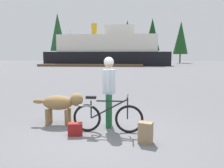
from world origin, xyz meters
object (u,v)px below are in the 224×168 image
Objects in this scene: dog at (61,103)px; person_cyclist at (109,85)px; backpack at (146,133)px; ferry_boat at (109,51)px; bicycle at (107,117)px; handbag_pannier at (75,129)px; sailboat_moored at (71,62)px.

person_cyclist is at bearing -4.62° from dog.
dog is 3.09× the size of backpack.
ferry_boat is (-4.44, 39.03, 1.75)m from person_cyclist.
person_cyclist is at bearing 91.16° from bicycle.
person_cyclist is 39.32m from ferry_boat.
ferry_boat reaches higher than backpack.
handbag_pannier is at bearing -134.08° from person_cyclist.
backpack is 40.47m from ferry_boat.
backpack is at bearing -82.43° from ferry_boat.
backpack is at bearing -10.48° from handbag_pannier.
dog is at bearing 152.84° from backpack.
handbag_pannier is (-0.69, -0.72, -0.94)m from person_cyclist.
bicycle is 1.41m from dog.
backpack is 1.38× the size of handbag_pannier.
person_cyclist reaches higher than handbag_pannier.
ferry_boat is at bearing 94.64° from dog.
sailboat_moored is (-9.12, 4.89, -2.32)m from ferry_boat.
sailboat_moored is at bearing 107.82° from backpack.
backpack is 0.02× the size of ferry_boat.
handbag_pannier is (-1.57, 0.29, -0.08)m from backpack.
ferry_boat is (-3.75, 39.74, 2.68)m from handbag_pannier.
bicycle reaches higher than dog.
bicycle is 0.07× the size of ferry_boat.
ferry_boat reaches higher than bicycle.
bicycle is 0.83m from person_cyclist.
dog is 4.27× the size of handbag_pannier.
ferry_boat reaches higher than handbag_pannier.
dog is 0.06× the size of ferry_boat.
backpack is at bearing -48.88° from person_cyclist.
person_cyclist is 0.08× the size of ferry_boat.
sailboat_moored reaches higher than handbag_pannier.
bicycle is 0.22× the size of sailboat_moored.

